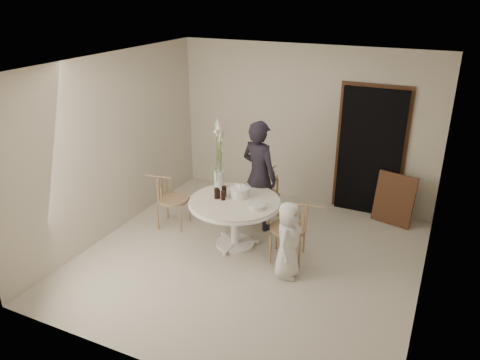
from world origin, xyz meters
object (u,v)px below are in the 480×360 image
at_px(girl, 259,176).
at_px(chair_far, 267,187).
at_px(chair_right, 297,223).
at_px(table, 235,207).
at_px(boy, 288,240).
at_px(flower_vase, 219,162).
at_px(birthday_cake, 239,192).
at_px(chair_left, 166,194).

bearing_deg(girl, chair_far, -69.82).
relative_size(chair_far, chair_right, 0.91).
bearing_deg(table, girl, 83.28).
relative_size(boy, flower_vase, 0.95).
bearing_deg(table, chair_far, 86.54).
bearing_deg(girl, chair_right, 159.35).
xyz_separation_m(chair_right, birthday_cake, (-0.94, 0.13, 0.23)).
bearing_deg(birthday_cake, chair_far, 86.17).
xyz_separation_m(chair_right, boy, (0.02, -0.42, -0.04)).
xyz_separation_m(birthday_cake, flower_vase, (-0.40, 0.14, 0.36)).
bearing_deg(birthday_cake, chair_left, -179.06).
distance_m(chair_left, flower_vase, 1.08).
bearing_deg(chair_right, flower_vase, -110.47).
distance_m(table, chair_far, 1.08).
height_order(chair_far, chair_left, chair_left).
distance_m(chair_far, chair_left, 1.64).
distance_m(chair_far, chair_right, 1.38).
relative_size(girl, flower_vase, 1.56).
bearing_deg(flower_vase, boy, -26.99).
bearing_deg(flower_vase, chair_left, -169.80).
relative_size(chair_right, chair_left, 1.05).
height_order(girl, boy, girl).
relative_size(chair_far, birthday_cake, 2.78).
relative_size(table, chair_left, 1.59).
bearing_deg(birthday_cake, boy, -30.03).
xyz_separation_m(chair_far, chair_right, (0.88, -1.07, 0.05)).
bearing_deg(boy, chair_left, 74.45).
distance_m(chair_right, birthday_cake, 0.98).
xyz_separation_m(chair_right, girl, (-0.86, 0.68, 0.30)).
xyz_separation_m(girl, boy, (0.88, -1.10, -0.34)).
bearing_deg(flower_vase, chair_right, -11.36).
height_order(boy, flower_vase, flower_vase).
distance_m(chair_right, flower_vase, 1.49).
distance_m(boy, flower_vase, 1.64).
distance_m(chair_far, boy, 1.74).
relative_size(girl, boy, 1.64).
distance_m(chair_left, girl, 1.50).
height_order(table, chair_left, chair_left).
xyz_separation_m(chair_far, flower_vase, (-0.46, -0.80, 0.64)).
bearing_deg(chair_left, table, -105.62).
xyz_separation_m(chair_far, birthday_cake, (-0.06, -0.93, 0.28)).
bearing_deg(flower_vase, chair_far, 60.14).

